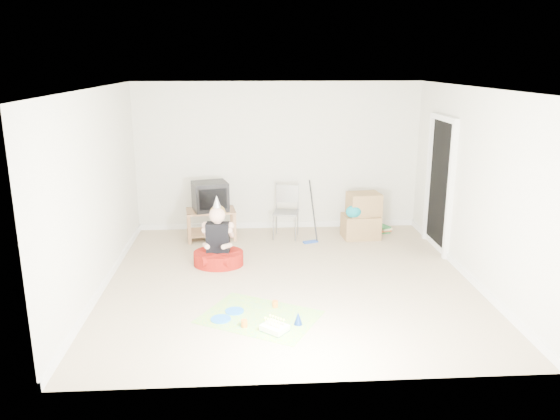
{
  "coord_description": "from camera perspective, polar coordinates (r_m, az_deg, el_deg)",
  "views": [
    {
      "loc": [
        -0.56,
        -7.0,
        2.93
      ],
      "look_at": [
        -0.1,
        0.4,
        0.9
      ],
      "focal_mm": 35.0,
      "sensor_mm": 36.0,
      "label": 1
    }
  ],
  "objects": [
    {
      "name": "blue_party_hat",
      "position": [
        6.38,
        1.91,
        -11.24
      ],
      "size": [
        0.15,
        0.15,
        0.15
      ],
      "primitive_type": "cone",
      "rotation": [
        0.0,
        0.0,
        -0.83
      ],
      "color": "#163C9E",
      "rests_on": "party_mat"
    },
    {
      "name": "blue_plate_near",
      "position": [
        6.72,
        -4.77,
        -10.47
      ],
      "size": [
        0.3,
        0.3,
        0.01
      ],
      "primitive_type": "cylinder",
      "rotation": [
        0.0,
        0.0,
        -0.42
      ],
      "color": "blue",
      "rests_on": "party_mat"
    },
    {
      "name": "floor_mop",
      "position": [
        9.06,
        3.23,
        -1.84
      ],
      "size": [
        0.27,
        0.33,
        1.01
      ],
      "color": "#234BB1",
      "rests_on": "ground"
    },
    {
      "name": "orange_cup_near",
      "position": [
        6.8,
        -0.52,
        -9.78
      ],
      "size": [
        0.1,
        0.1,
        0.08
      ],
      "primitive_type": "cylinder",
      "rotation": [
        0.0,
        0.0,
        -0.7
      ],
      "color": "orange",
      "rests_on": "party_mat"
    },
    {
      "name": "ground",
      "position": [
        7.61,
        0.95,
        -7.34
      ],
      "size": [
        5.0,
        5.0,
        0.0
      ],
      "primitive_type": "plane",
      "color": "tan",
      "rests_on": "ground"
    },
    {
      "name": "orange_cup_far",
      "position": [
        6.34,
        -3.76,
        -11.75
      ],
      "size": [
        0.1,
        0.1,
        0.08
      ],
      "primitive_type": "cylinder",
      "rotation": [
        0.0,
        0.0,
        -0.73
      ],
      "color": "orange",
      "rests_on": "party_mat"
    },
    {
      "name": "birthday_cake",
      "position": [
        6.25,
        -0.57,
        -12.26
      ],
      "size": [
        0.35,
        0.34,
        0.14
      ],
      "color": "white",
      "rests_on": "party_mat"
    },
    {
      "name": "party_mat",
      "position": [
        6.58,
        -2.17,
        -11.1
      ],
      "size": [
        1.6,
        1.46,
        0.01
      ],
      "primitive_type": "cube",
      "rotation": [
        0.0,
        0.0,
        -0.5
      ],
      "color": "#FF3590",
      "rests_on": "ground"
    },
    {
      "name": "cardboard_boxes",
      "position": [
        9.39,
        8.52,
        -0.68
      ],
      "size": [
        0.65,
        0.53,
        0.77
      ],
      "color": "#987549",
      "rests_on": "ground"
    },
    {
      "name": "doorway_recess",
      "position": [
        8.95,
        16.4,
        2.39
      ],
      "size": [
        0.02,
        0.9,
        2.05
      ],
      "primitive_type": "cube",
      "color": "black",
      "rests_on": "ground"
    },
    {
      "name": "tv_stand",
      "position": [
        9.32,
        -7.21,
        -1.23
      ],
      "size": [
        0.87,
        0.61,
        0.51
      ],
      "color": "#9D6C47",
      "rests_on": "ground"
    },
    {
      "name": "blue_plate_far",
      "position": [
        6.55,
        -6.21,
        -11.26
      ],
      "size": [
        0.34,
        0.34,
        0.01
      ],
      "primitive_type": "cylinder",
      "rotation": [
        0.0,
        0.0,
        -0.78
      ],
      "color": "blue",
      "rests_on": "party_mat"
    },
    {
      "name": "seated_woman",
      "position": [
        8.14,
        -6.46,
        -4.16
      ],
      "size": [
        0.81,
        0.81,
        1.06
      ],
      "color": "#9C160E",
      "rests_on": "ground"
    },
    {
      "name": "crt_tv",
      "position": [
        9.2,
        -7.3,
        1.45
      ],
      "size": [
        0.66,
        0.59,
        0.48
      ],
      "primitive_type": "cube",
      "rotation": [
        0.0,
        0.0,
        0.27
      ],
      "color": "black",
      "rests_on": "tv_stand"
    },
    {
      "name": "folding_chair",
      "position": [
        9.26,
        0.62,
        -0.26
      ],
      "size": [
        0.49,
        0.47,
        0.92
      ],
      "color": "gray",
      "rests_on": "ground"
    },
    {
      "name": "book_pile",
      "position": [
        9.85,
        10.7,
        -1.92
      ],
      "size": [
        0.26,
        0.3,
        0.12
      ],
      "color": "#267339",
      "rests_on": "ground"
    }
  ]
}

